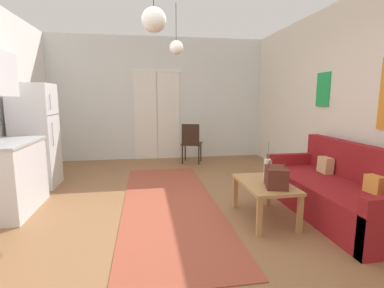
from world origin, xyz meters
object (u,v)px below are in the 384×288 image
at_px(handbag, 276,177).
at_px(coffee_table, 265,188).
at_px(pendant_lamp_near, 154,20).
at_px(bamboo_vase, 268,169).
at_px(refrigerator, 36,136).
at_px(accent_chair, 191,141).
at_px(pendant_lamp_far, 176,47).
at_px(couch, 339,193).

bearing_deg(handbag, coffee_table, 104.12).
xyz_separation_m(coffee_table, pendant_lamp_near, (-1.26, -0.08, 1.80)).
xyz_separation_m(bamboo_vase, refrigerator, (-3.19, 1.66, 0.26)).
bearing_deg(refrigerator, handbag, -32.39).
height_order(handbag, refrigerator, refrigerator).
bearing_deg(pendant_lamp_near, handbag, -4.44).
height_order(bamboo_vase, pendant_lamp_near, pendant_lamp_near).
distance_m(handbag, accent_chair, 3.26).
xyz_separation_m(bamboo_vase, pendant_lamp_far, (-0.98, 1.21, 1.60)).
bearing_deg(pendant_lamp_far, accent_chair, 73.50).
relative_size(accent_chair, pendant_lamp_far, 1.20).
xyz_separation_m(bamboo_vase, accent_chair, (-0.48, 2.90, -0.08)).
relative_size(couch, bamboo_vase, 4.46).
xyz_separation_m(couch, accent_chair, (-1.34, 3.07, 0.21)).
distance_m(coffee_table, accent_chair, 3.08).
distance_m(coffee_table, refrigerator, 3.61).
bearing_deg(pendant_lamp_far, bamboo_vase, -51.15).
bearing_deg(coffee_table, accent_chair, 97.13).
height_order(bamboo_vase, pendant_lamp_far, pendant_lamp_far).
bearing_deg(accent_chair, pendant_lamp_far, 91.89).
relative_size(bamboo_vase, refrigerator, 0.28).
distance_m(pendant_lamp_near, pendant_lamp_far, 1.50).
distance_m(couch, accent_chair, 3.35).
height_order(accent_chair, pendant_lamp_near, pendant_lamp_near).
relative_size(coffee_table, refrigerator, 0.53).
xyz_separation_m(couch, bamboo_vase, (-0.86, 0.17, 0.30)).
bearing_deg(handbag, bamboo_vase, 81.60).
height_order(couch, coffee_table, couch).
distance_m(couch, pendant_lamp_near, 2.93).
bearing_deg(refrigerator, accent_chair, 24.59).
height_order(couch, pendant_lamp_far, pendant_lamp_far).
distance_m(handbag, refrigerator, 3.73).
distance_m(couch, bamboo_vase, 0.93).
relative_size(handbag, pendant_lamp_near, 0.50).
distance_m(couch, coffee_table, 0.97).
bearing_deg(pendant_lamp_near, coffee_table, 3.67).
bearing_deg(pendant_lamp_near, refrigerator, 134.13).
height_order(handbag, pendant_lamp_near, pendant_lamp_near).
height_order(refrigerator, pendant_lamp_far, pendant_lamp_far).
bearing_deg(pendant_lamp_far, pendant_lamp_near, -104.66).
distance_m(bamboo_vase, handbag, 0.34).
relative_size(handbag, refrigerator, 0.22).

